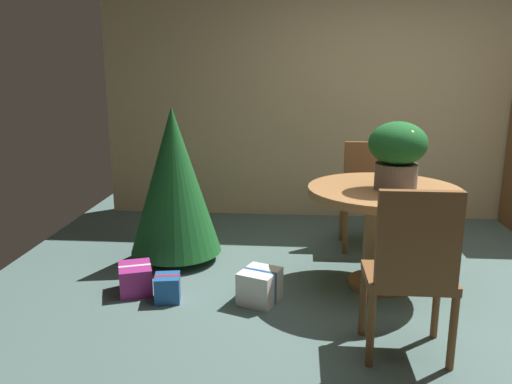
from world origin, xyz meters
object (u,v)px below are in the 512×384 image
Objects in this scene: wooden_chair_far at (367,188)px; gift_box_cream at (260,286)px; round_dining_table at (383,215)px; wooden_chair_near at (412,266)px; gift_box_purple at (135,279)px; gift_box_blue at (168,288)px; flower_vase at (397,151)px; holiday_tree at (174,181)px.

wooden_chair_far reaches higher than gift_box_cream.
round_dining_table is 1.11× the size of wooden_chair_near.
gift_box_cream is at bearing -5.86° from gift_box_purple.
round_dining_table is at bearing 8.13° from gift_box_purple.
gift_box_purple is at bearing 154.84° from gift_box_blue.
wooden_chair_far is (-0.07, 0.96, -0.49)m from flower_vase.
round_dining_table is 1.69m from holiday_tree.
holiday_tree is at bearing 166.19° from round_dining_table.
wooden_chair_far is 2.78× the size of gift_box_purple.
round_dining_table is 3.26× the size of gift_box_cream.
gift_box_cream is (-0.94, -0.31, -0.91)m from flower_vase.
wooden_chair_near is 2.16m from holiday_tree.
wooden_chair_far is (0.00, 0.92, -0.01)m from round_dining_table.
holiday_tree is (-1.64, 0.40, 0.14)m from round_dining_table.
round_dining_table is at bearing -13.81° from holiday_tree.
wooden_chair_near is 1.70m from gift_box_blue.
gift_box_purple is at bearing -102.94° from holiday_tree.
wooden_chair_far is 2.18m from gift_box_purple.
gift_box_blue is at bearing -167.83° from flower_vase.
gift_box_cream is (-0.87, 0.65, -0.44)m from wooden_chair_near.
wooden_chair_near reaches higher than gift_box_blue.
flower_vase reaches higher than wooden_chair_near.
wooden_chair_far is 1.72m from holiday_tree.
gift_box_cream is 1.00× the size of gift_box_purple.
gift_box_purple is at bearing 157.43° from wooden_chair_near.
gift_box_blue is (-1.52, -0.38, -0.46)m from round_dining_table.
wooden_chair_near is at bearing -36.64° from gift_box_cream.
gift_box_purple is (-1.79, -1.17, -0.44)m from wooden_chair_far.
round_dining_table is 1.63m from gift_box_blue.
gift_box_cream is (0.77, -0.75, -0.57)m from holiday_tree.
flower_vase is 1.87m from gift_box_blue.
gift_box_blue is (0.12, -0.79, -0.60)m from holiday_tree.
gift_box_cream is at bearing -124.63° from wooden_chair_far.
flower_vase is 2.27× the size of gift_box_blue.
gift_box_purple is (-0.15, -0.66, -0.59)m from holiday_tree.
gift_box_blue is (0.27, -0.13, -0.01)m from gift_box_purple.
holiday_tree is at bearing 135.47° from gift_box_cream.
wooden_chair_far is 0.73× the size of holiday_tree.
round_dining_table is at bearing 21.83° from gift_box_cream.
flower_vase reaches higher than gift_box_blue.
round_dining_table is 3.25× the size of gift_box_purple.
holiday_tree is 0.90m from gift_box_purple.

